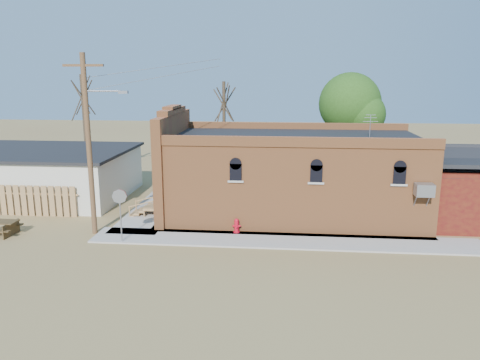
# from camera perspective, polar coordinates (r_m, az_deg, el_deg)

# --- Properties ---
(ground) EXTENTS (120.00, 120.00, 0.00)m
(ground) POSITION_cam_1_polar(r_m,az_deg,el_deg) (22.34, 1.53, -8.18)
(ground) COLOR olive
(ground) RESTS_ON ground
(sidewalk_south) EXTENTS (19.00, 2.20, 0.08)m
(sidewalk_south) POSITION_cam_1_polar(r_m,az_deg,el_deg) (23.12, 5.43, -7.39)
(sidewalk_south) COLOR #9E9991
(sidewalk_south) RESTS_ON ground
(sidewalk_west) EXTENTS (2.60, 10.00, 0.08)m
(sidewalk_west) POSITION_cam_1_polar(r_m,az_deg,el_deg) (29.01, -10.16, -3.34)
(sidewalk_west) COLOR #9E9991
(sidewalk_west) RESTS_ON ground
(brick_bar) EXTENTS (16.40, 7.97, 6.30)m
(brick_bar) POSITION_cam_1_polar(r_m,az_deg,el_deg) (26.91, 5.86, 0.59)
(brick_bar) COLOR #B56837
(brick_bar) RESTS_ON ground
(red_shed) EXTENTS (5.40, 6.40, 4.30)m
(red_shed) POSITION_cam_1_polar(r_m,az_deg,el_deg) (28.77, 25.89, 0.01)
(red_shed) COLOR #4E0D10
(red_shed) RESTS_ON ground
(wood_fence) EXTENTS (5.20, 0.10, 1.80)m
(wood_fence) POSITION_cam_1_polar(r_m,az_deg,el_deg) (29.29, -23.76, -2.34)
(wood_fence) COLOR olive
(wood_fence) RESTS_ON ground
(utility_pole) EXTENTS (3.12, 0.26, 9.00)m
(utility_pole) POSITION_cam_1_polar(r_m,az_deg,el_deg) (24.21, -17.86, 4.53)
(utility_pole) COLOR #523820
(utility_pole) RESTS_ON ground
(tree_bare_near) EXTENTS (2.80, 2.80, 7.65)m
(tree_bare_near) POSITION_cam_1_polar(r_m,az_deg,el_deg) (34.16, -1.97, 9.36)
(tree_bare_near) COLOR #4D3C2C
(tree_bare_near) RESTS_ON ground
(tree_bare_far) EXTENTS (2.80, 2.80, 8.16)m
(tree_bare_far) POSITION_cam_1_polar(r_m,az_deg,el_deg) (38.10, -18.66, 9.66)
(tree_bare_far) COLOR #4D3C2C
(tree_bare_far) RESTS_ON ground
(tree_leafy) EXTENTS (4.40, 4.40, 8.15)m
(tree_leafy) POSITION_cam_1_polar(r_m,az_deg,el_deg) (34.69, 13.24, 9.04)
(tree_leafy) COLOR #4D3C2C
(tree_leafy) RESTS_ON ground
(fire_hydrant) EXTENTS (0.43, 0.41, 0.74)m
(fire_hydrant) POSITION_cam_1_polar(r_m,az_deg,el_deg) (23.95, -0.43, -5.58)
(fire_hydrant) COLOR red
(fire_hydrant) RESTS_ON sidewalk_south
(stop_sign) EXTENTS (0.70, 0.20, 2.60)m
(stop_sign) POSITION_cam_1_polar(r_m,az_deg,el_deg) (22.98, -14.45, -2.54)
(stop_sign) COLOR gray
(stop_sign) RESTS_ON sidewalk_south
(trash_barrel) EXTENTS (0.59, 0.59, 0.74)m
(trash_barrel) POSITION_cam_1_polar(r_m,az_deg,el_deg) (28.20, -8.49, -2.87)
(trash_barrel) COLOR navy
(trash_barrel) RESTS_ON sidewalk_west
(picnic_table) EXTENTS (1.83, 1.43, 0.74)m
(picnic_table) POSITION_cam_1_polar(r_m,az_deg,el_deg) (26.73, -27.23, -4.99)
(picnic_table) COLOR #43321A
(picnic_table) RESTS_ON ground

